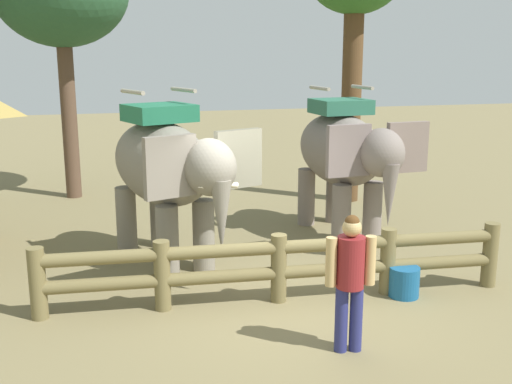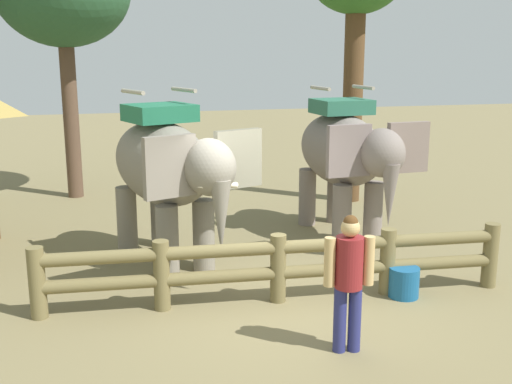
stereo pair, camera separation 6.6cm
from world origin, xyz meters
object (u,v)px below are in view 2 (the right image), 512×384
log_fence (278,263)px  feed_bucket (404,282)px  tourist_woman_in_black (349,274)px  elephant_center (345,154)px  elephant_near_left (168,169)px

log_fence → feed_bucket: (1.93, -0.31, -0.37)m
log_fence → tourist_woman_in_black: bearing=-77.2°
elephant_center → log_fence: bearing=-127.4°
feed_bucket → elephant_near_left: bearing=144.3°
elephant_near_left → log_fence: bearing=-56.2°
log_fence → elephant_center: bearing=52.6°
log_fence → elephant_center: size_ratio=2.02×
elephant_near_left → elephant_center: size_ratio=1.03×
elephant_near_left → tourist_woman_in_black: 4.29m
log_fence → elephant_center: 3.83m
log_fence → elephant_center: (2.23, 2.91, 1.10)m
elephant_center → tourist_woman_in_black: (-1.83, -4.66, -0.67)m
elephant_near_left → feed_bucket: elephant_near_left is taller
tourist_woman_in_black → feed_bucket: size_ratio=3.78×
log_fence → feed_bucket: size_ratio=15.19×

